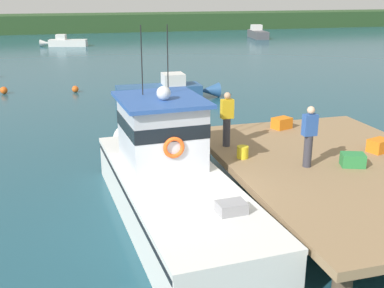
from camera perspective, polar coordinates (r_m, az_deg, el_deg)
name	(u,v)px	position (r m, az deg, el deg)	size (l,w,h in m)	color
ground_plane	(170,227)	(12.03, -2.69, -9.97)	(200.00, 200.00, 0.00)	#1E4C5B
dock	(343,169)	(13.40, 17.67, -2.83)	(6.00, 9.00, 1.20)	#4C3D2D
main_fishing_boat	(169,178)	(12.32, -2.81, -4.12)	(2.99, 9.89, 4.80)	white
crate_single_by_cleat	(353,160)	(13.23, 18.73, -1.81)	(0.60, 0.44, 0.35)	#2D8442
crate_stack_near_edge	(282,123)	(16.25, 10.71, 2.48)	(0.60, 0.44, 0.37)	orange
crate_single_far	(379,146)	(14.66, 21.52, -0.17)	(0.60, 0.44, 0.37)	orange
bait_bucket	(243,152)	(13.21, 6.09, -0.98)	(0.32, 0.32, 0.34)	yellow
deckhand_by_the_boat	(309,135)	(12.65, 13.86, 1.02)	(0.36, 0.22, 1.63)	#383842
deckhand_further_back	(227,118)	(14.00, 4.21, 3.11)	(0.36, 0.22, 1.63)	#383842
moored_boat_far_left	(257,33)	(61.50, 7.81, 13.02)	(2.29, 6.23, 1.56)	#4C4C51
moored_boat_mid_harbor	(166,91)	(25.66, -3.10, 6.36)	(5.63, 1.50, 1.43)	#285184
moored_boat_outer_mooring	(65,42)	(53.05, -15.02, 11.71)	(4.97, 2.15, 1.24)	silver
mooring_buoy_outer	(4,90)	(29.30, -21.64, 6.01)	(0.41, 0.41, 0.41)	#EA5B19
mooring_buoy_inshore	(75,89)	(28.51, -13.82, 6.42)	(0.38, 0.38, 0.38)	#EA5B19
far_shoreline	(71,23)	(72.55, -14.32, 13.90)	(120.00, 8.00, 2.40)	#284723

